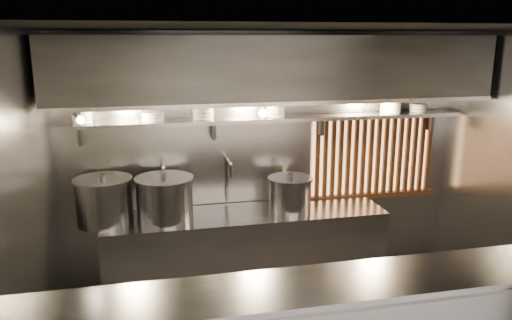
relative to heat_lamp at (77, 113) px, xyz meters
name	(u,v)px	position (x,y,z in m)	size (l,w,h in m)	color
ceiling	(311,28)	(1.90, -0.85, 0.73)	(4.50, 4.50, 0.00)	black
wall_back	(265,158)	(1.90, 0.65, -0.67)	(4.50, 4.50, 0.00)	gray
wall_left	(21,219)	(-0.35, -0.85, -0.67)	(3.00, 3.00, 0.00)	gray
cooking_bench	(246,252)	(1.60, 0.28, -1.62)	(3.00, 0.70, 0.90)	#98989D
bowl_shelf	(270,119)	(1.90, 0.47, -0.19)	(4.40, 0.34, 0.04)	#98989D
exhaust_hood	(275,69)	(1.90, 0.25, 0.36)	(4.40, 0.81, 0.65)	#2D2D30
wood_screen	(374,155)	(3.20, 0.60, -0.69)	(1.56, 0.09, 1.04)	#FFBA72
faucet_left	(163,175)	(0.75, 0.52, -0.76)	(0.04, 0.30, 0.50)	silver
faucet_right	(228,172)	(1.45, 0.52, -0.76)	(0.04, 0.30, 0.50)	silver
heat_lamp	(77,113)	(0.00, 0.00, 0.00)	(0.25, 0.35, 0.20)	#98989D
pendant_bulb	(263,113)	(1.80, 0.35, -0.11)	(0.09, 0.09, 0.19)	#2D2D30
stock_pot_left	(104,201)	(0.15, 0.30, -0.93)	(0.68, 0.68, 0.51)	#98989D
stock_pot_mid	(165,199)	(0.75, 0.26, -0.94)	(0.66, 0.66, 0.49)	#98989D
stock_pot_right	(290,194)	(2.08, 0.27, -0.98)	(0.53, 0.53, 0.41)	#98989D
bowl_stack_0	(82,117)	(-0.02, 0.47, -0.10)	(0.21, 0.21, 0.13)	silver
bowl_stack_1	(153,116)	(0.67, 0.47, -0.12)	(0.25, 0.25, 0.09)	silver
bowl_stack_2	(203,111)	(1.19, 0.47, -0.08)	(0.23, 0.23, 0.17)	silver
bowl_stack_3	(276,111)	(1.96, 0.47, -0.10)	(0.21, 0.21, 0.13)	silver
bowl_stack_4	(390,105)	(3.30, 0.47, -0.08)	(0.24, 0.24, 0.17)	silver
bowl_stack_5	(418,108)	(3.65, 0.47, -0.12)	(0.20, 0.20, 0.09)	silver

